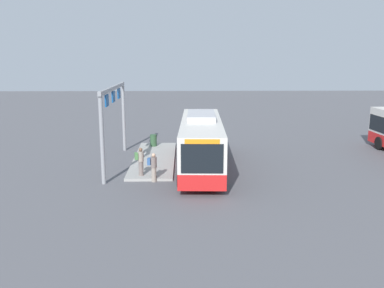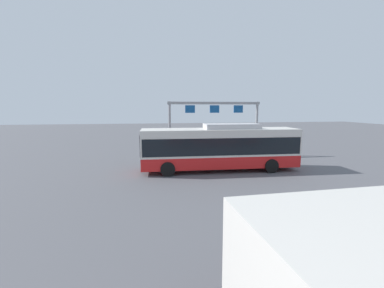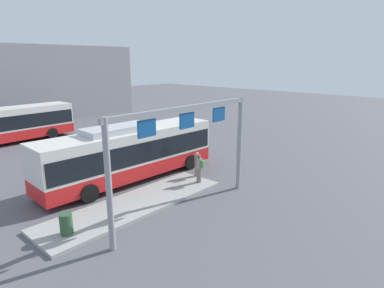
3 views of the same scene
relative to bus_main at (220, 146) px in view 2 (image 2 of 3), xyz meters
name	(u,v)px [view 2 (image 2 of 3)]	position (x,y,z in m)	size (l,w,h in m)	color
ground_plane	(220,170)	(0.01, 0.00, -1.81)	(120.00, 120.00, 0.00)	#56565B
platform_curb	(234,160)	(-2.16, -3.16, -1.73)	(10.00, 2.80, 0.16)	#9E9E99
bus_main	(220,146)	(0.00, 0.00, 0.00)	(11.50, 2.99, 3.46)	red
person_boarding	(184,149)	(2.13, -3.66, -0.76)	(0.42, 0.58, 1.67)	slate
person_waiting_near	(177,153)	(2.86, -2.86, -0.92)	(0.42, 0.58, 1.67)	gray
platform_sign_gantry	(214,117)	(-1.01, -5.62, 1.92)	(8.86, 0.24, 5.20)	gray
trash_bin	(273,152)	(-5.99, -3.48, -1.20)	(0.52, 0.52, 0.90)	#2D5133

